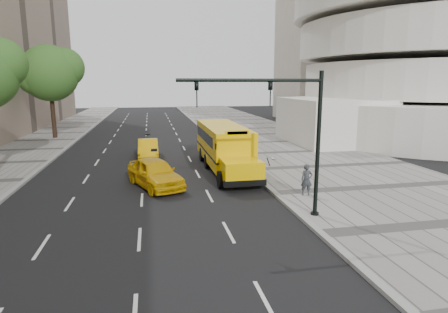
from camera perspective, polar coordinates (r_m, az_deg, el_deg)
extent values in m
plane|color=black|center=(24.59, -9.86, -2.87)|extent=(140.00, 140.00, 0.00)
cube|color=gray|center=(27.53, 15.96, -1.48)|extent=(12.00, 140.00, 0.15)
cube|color=gray|center=(25.40, 3.80, -2.11)|extent=(0.30, 140.00, 0.15)
cube|color=gray|center=(25.72, -28.00, -3.25)|extent=(0.30, 140.00, 0.15)
cylinder|color=white|center=(48.73, 27.67, 5.32)|extent=(32.00, 32.00, 4.00)
cylinder|color=white|center=(48.57, 28.11, 10.13)|extent=(26.00, 26.00, 3.60)
cylinder|color=white|center=(48.77, 28.58, 15.05)|extent=(27.60, 27.60, 3.60)
cylinder|color=white|center=(49.32, 29.06, 19.89)|extent=(29.20, 29.20, 3.60)
cube|color=beige|center=(65.50, 15.85, 20.98)|extent=(14.00, 12.00, 35.00)
cube|color=white|center=(38.26, 16.07, 5.20)|extent=(8.00, 10.00, 4.40)
sphere|color=#2A541C|center=(27.53, -30.89, 12.09)|extent=(3.14, 3.14, 3.14)
cylinder|color=black|center=(43.64, -24.63, 6.43)|extent=(0.44, 0.44, 6.11)
sphere|color=#2A541C|center=(43.56, -25.05, 11.43)|extent=(5.79, 5.79, 5.79)
sphere|color=#2A541C|center=(43.56, -23.13, 12.37)|extent=(4.05, 4.05, 4.05)
sphere|color=#2A541C|center=(43.45, -26.64, 10.77)|extent=(3.77, 3.77, 3.77)
cube|color=#F0BA00|center=(26.21, -0.19, 2.12)|extent=(2.50, 9.00, 2.45)
cube|color=#F0BA00|center=(21.07, 2.65, -2.01)|extent=(2.20, 2.00, 1.10)
cube|color=black|center=(20.37, 3.22, -4.07)|extent=(2.38, 0.25, 0.35)
cube|color=black|center=(26.30, -0.19, 0.99)|extent=(2.52, 9.00, 0.12)
cube|color=black|center=(21.85, 2.02, 1.55)|extent=(2.05, 0.10, 0.90)
cube|color=black|center=(26.63, -0.40, 3.30)|extent=(2.52, 7.50, 0.70)
cube|color=#F0BA00|center=(21.72, 2.04, 3.63)|extent=(1.40, 0.12, 0.28)
ellipsoid|color=silver|center=(20.01, 7.86, -0.47)|extent=(0.32, 0.32, 0.14)
cylinder|color=black|center=(20.17, 6.99, -0.93)|extent=(0.36, 0.47, 0.58)
cylinder|color=black|center=(21.26, -0.52, -3.54)|extent=(0.30, 1.00, 1.00)
cylinder|color=black|center=(21.78, 5.34, -3.23)|extent=(0.30, 1.00, 1.00)
cylinder|color=black|center=(26.26, -2.61, -0.70)|extent=(0.30, 1.00, 1.00)
cylinder|color=black|center=(26.68, 2.19, -0.51)|extent=(0.30, 1.00, 1.00)
cylinder|color=black|center=(28.68, -3.36, 0.31)|extent=(0.30, 1.00, 1.00)
cylinder|color=black|center=(29.07, 1.06, 0.47)|extent=(0.30, 1.00, 1.00)
imported|color=#D49F06|center=(21.77, -10.49, -2.46)|extent=(3.64, 5.31, 1.68)
imported|color=#D49F06|center=(30.54, -11.48, 1.20)|extent=(1.57, 4.42, 1.45)
imported|color=#2F3437|center=(19.83, 12.48, -3.51)|extent=(0.65, 0.48, 1.63)
cylinder|color=black|center=(16.53, 14.13, 1.43)|extent=(0.18, 0.18, 6.40)
cylinder|color=black|center=(17.30, 13.64, -8.66)|extent=(0.36, 0.36, 0.25)
cylinder|color=black|center=(15.26, 4.18, 11.51)|extent=(6.00, 0.14, 0.14)
imported|color=black|center=(15.50, 7.04, 9.42)|extent=(0.16, 0.20, 1.00)
imported|color=black|center=(14.85, -4.18, 9.40)|extent=(0.16, 0.20, 1.00)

